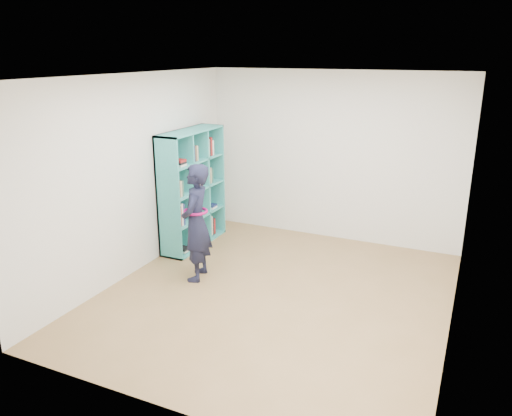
% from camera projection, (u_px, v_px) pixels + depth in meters
% --- Properties ---
extents(floor, '(4.50, 4.50, 0.00)m').
position_uv_depth(floor, '(275.00, 295.00, 6.10)').
color(floor, olive).
rests_on(floor, ground).
extents(ceiling, '(4.50, 4.50, 0.00)m').
position_uv_depth(ceiling, '(278.00, 76.00, 5.32)').
color(ceiling, white).
rests_on(ceiling, wall_back).
extents(wall_left, '(0.02, 4.50, 2.60)m').
position_uv_depth(wall_left, '(135.00, 176.00, 6.50)').
color(wall_left, white).
rests_on(wall_left, floor).
extents(wall_right, '(0.02, 4.50, 2.60)m').
position_uv_depth(wall_right, '(464.00, 216.00, 4.92)').
color(wall_right, white).
rests_on(wall_right, floor).
extents(wall_back, '(4.00, 0.02, 2.60)m').
position_uv_depth(wall_back, '(332.00, 157.00, 7.66)').
color(wall_back, white).
rests_on(wall_back, floor).
extents(wall_front, '(4.00, 0.02, 2.60)m').
position_uv_depth(wall_front, '(164.00, 267.00, 3.76)').
color(wall_front, white).
rests_on(wall_front, floor).
extents(bookshelf, '(0.39, 1.32, 1.76)m').
position_uv_depth(bookshelf, '(191.00, 190.00, 7.49)').
color(bookshelf, teal).
rests_on(bookshelf, floor).
extents(person, '(0.49, 0.63, 1.53)m').
position_uv_depth(person, '(196.00, 223.00, 6.35)').
color(person, black).
rests_on(person, floor).
extents(smartphone, '(0.04, 0.10, 0.12)m').
position_uv_depth(smartphone, '(187.00, 213.00, 6.42)').
color(smartphone, silver).
rests_on(smartphone, person).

